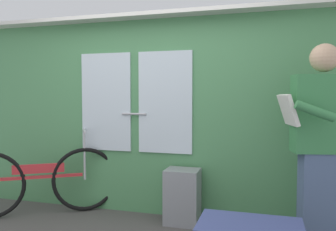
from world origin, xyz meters
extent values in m
cube|color=#4C8C56|center=(0.00, 1.15, 1.07)|extent=(4.65, 0.08, 2.14)
cube|color=silver|center=(-0.55, 1.10, 1.24)|extent=(0.60, 0.02, 1.10)
cube|color=silver|center=(0.15, 1.10, 1.24)|extent=(0.60, 0.02, 1.10)
cylinder|color=#B2B2B7|center=(-0.20, 1.08, 1.11)|extent=(0.28, 0.02, 0.02)
cube|color=silver|center=(0.00, 1.05, 2.16)|extent=(4.65, 0.28, 0.04)
torus|color=black|center=(-0.77, 0.99, 0.36)|extent=(0.64, 0.42, 0.73)
cube|color=red|center=(-1.19, 0.73, 0.42)|extent=(0.81, 0.52, 0.03)
cube|color=red|center=(-1.19, 0.73, 0.52)|extent=(0.47, 0.31, 0.10)
cylinder|color=#B7B7BC|center=(-0.77, 0.99, 0.64)|extent=(0.02, 0.02, 0.56)
cylinder|color=#B7B7BC|center=(-0.77, 0.99, 0.92)|extent=(0.25, 0.39, 0.02)
cube|color=slate|center=(1.65, 0.59, 0.42)|extent=(0.36, 0.25, 0.85)
cube|color=#387F47|center=(1.65, 0.59, 1.17)|extent=(0.51, 0.30, 0.64)
sphere|color=tan|center=(1.65, 0.59, 1.62)|extent=(0.23, 0.23, 0.23)
cube|color=silver|center=(1.37, 0.53, 1.20)|extent=(0.18, 0.36, 0.26)
cylinder|color=#387F47|center=(1.56, 0.35, 1.20)|extent=(0.31, 0.13, 0.17)
cylinder|color=#387F47|center=(1.46, 0.77, 1.20)|extent=(0.31, 0.13, 0.17)
cube|color=gray|center=(0.39, 0.93, 0.28)|extent=(0.35, 0.28, 0.56)
cube|color=#3D477F|center=(1.11, -0.10, 0.40)|extent=(0.70, 0.44, 0.10)
camera|label=1|loc=(1.20, -2.43, 1.32)|focal=36.52mm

